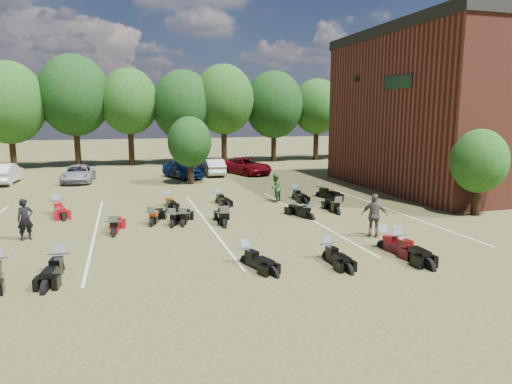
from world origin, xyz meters
name	(u,v)px	position (x,y,z in m)	size (l,w,h in m)	color
ground	(289,234)	(0.00, 0.00, 0.00)	(160.00, 160.00, 0.00)	brown
car_1	(4,174)	(-15.18, 19.37, 0.76)	(1.60, 4.60, 1.51)	silver
car_2	(78,174)	(-10.01, 18.64, 0.64)	(2.13, 4.62, 1.28)	#92949A
car_3	(188,167)	(-1.51, 20.40, 0.72)	(2.02, 4.97, 1.44)	black
car_4	(183,169)	(-2.18, 18.69, 0.74)	(1.75, 4.35, 1.48)	#0B1E51
car_5	(214,167)	(0.57, 19.79, 0.69)	(1.47, 4.20, 1.38)	#AAAAA5
car_6	(247,166)	(3.43, 19.67, 0.70)	(2.32, 5.04, 1.40)	#63050E
car_7	(370,161)	(15.04, 19.28, 0.79)	(2.21, 5.44, 1.58)	#3C3C42
person_black	(25,220)	(-10.61, 2.16, 0.86)	(0.62, 0.41, 1.71)	black
person_green	(275,188)	(1.77, 7.12, 0.82)	(0.80, 0.62, 1.64)	#256429
person_grey	(375,216)	(3.26, -1.40, 0.92)	(1.08, 0.45, 1.85)	#534C47
motorcycle_0	(60,272)	(-8.81, -2.39, 0.00)	(0.73, 2.30, 1.28)	black
motorcycle_3	(327,259)	(0.15, -3.54, 0.00)	(0.67, 2.09, 1.17)	black
motorcycle_4	(247,263)	(-2.74, -3.22, 0.00)	(0.67, 2.10, 1.17)	black
motorcycle_5	(398,253)	(2.96, -3.67, 0.00)	(0.79, 2.48, 1.38)	black
motorcycle_6	(383,248)	(2.78, -2.94, 0.00)	(0.71, 2.23, 1.24)	#480A12
motorcycle_7	(114,236)	(-7.20, 1.86, 0.00)	(0.73, 2.28, 1.27)	maroon
motorcycle_8	(152,226)	(-5.53, 3.22, 0.00)	(0.74, 2.32, 1.29)	black
motorcycle_9	(173,227)	(-4.64, 2.74, 0.00)	(0.70, 2.20, 1.22)	black
motorcycle_10	(183,226)	(-4.16, 2.76, 0.00)	(0.71, 2.23, 1.24)	black
motorcycle_11	(224,227)	(-2.37, 2.06, 0.00)	(0.79, 2.48, 1.38)	black
motorcycle_12	(337,214)	(3.80, 3.10, 0.00)	(0.74, 2.32, 1.30)	black
motorcycle_13	(310,219)	(1.96, 2.38, 0.00)	(0.73, 2.29, 1.28)	black
motorcycle_15	(57,214)	(-10.10, 7.24, 0.00)	(0.80, 2.51, 1.40)	maroon
motorcycle_17	(168,206)	(-4.40, 7.74, 0.00)	(0.67, 2.11, 1.18)	black
motorcycle_18	(218,202)	(-1.49, 7.86, 0.00)	(0.68, 2.13, 1.19)	black
motorcycle_19	(320,197)	(4.95, 7.87, 0.00)	(0.77, 2.43, 1.35)	black
motorcycle_20	(295,199)	(3.23, 7.74, 0.00)	(0.72, 2.27, 1.26)	black
tree_line	(180,102)	(-1.00, 29.00, 6.31)	(56.00, 6.00, 9.79)	black
young_tree_near_building	(479,161)	(10.50, 1.00, 2.75)	(2.80, 2.80, 4.16)	black
young_tree_midfield	(190,142)	(-2.00, 15.50, 3.09)	(3.20, 3.20, 4.70)	black
parking_lines	(207,223)	(-3.00, 3.00, 0.01)	(20.10, 14.00, 0.01)	silver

